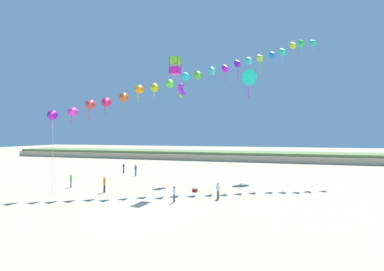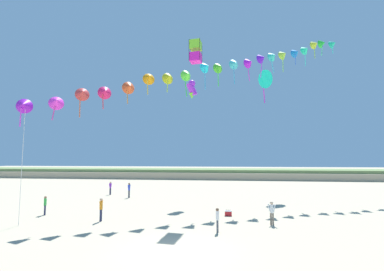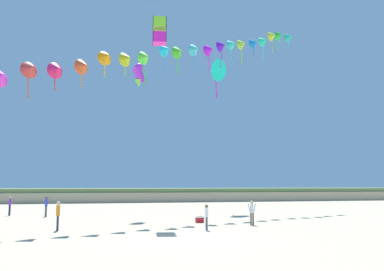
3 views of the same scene
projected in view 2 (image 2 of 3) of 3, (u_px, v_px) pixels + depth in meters
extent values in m
plane|color=tan|center=(176.00, 251.00, 13.10)|extent=(240.00, 240.00, 0.00)
cube|color=tan|center=(212.00, 175.00, 59.48)|extent=(120.00, 11.25, 1.47)
cube|color=#6B844C|center=(212.00, 171.00, 59.57)|extent=(120.00, 9.56, 0.84)
cylinder|color=#282D4C|center=(45.00, 210.00, 21.31)|extent=(0.11, 0.11, 0.79)
cylinder|color=#282D4C|center=(45.00, 210.00, 21.42)|extent=(0.11, 0.11, 0.79)
cylinder|color=green|center=(45.00, 202.00, 21.42)|extent=(0.21, 0.21, 0.56)
cylinder|color=green|center=(46.00, 202.00, 21.29)|extent=(0.19, 0.18, 0.53)
cylinder|color=green|center=(45.00, 201.00, 21.56)|extent=(0.19, 0.18, 0.53)
sphere|color=#9E7051|center=(45.00, 197.00, 21.46)|extent=(0.21, 0.21, 0.21)
cylinder|color=#474C56|center=(218.00, 226.00, 16.48)|extent=(0.11, 0.11, 0.77)
cylinder|color=#474C56|center=(217.00, 227.00, 16.35)|extent=(0.11, 0.11, 0.77)
cylinder|color=white|center=(217.00, 216.00, 16.47)|extent=(0.20, 0.20, 0.55)
cylinder|color=white|center=(218.00, 214.00, 16.65)|extent=(0.10, 0.19, 0.52)
cylinder|color=white|center=(217.00, 216.00, 16.31)|extent=(0.10, 0.19, 0.52)
sphere|color=brown|center=(217.00, 210.00, 16.51)|extent=(0.21, 0.21, 0.21)
cylinder|color=#282D4C|center=(110.00, 191.00, 32.88)|extent=(0.12, 0.12, 0.85)
cylinder|color=#282D4C|center=(111.00, 191.00, 33.03)|extent=(0.12, 0.12, 0.85)
cylinder|color=purple|center=(110.00, 186.00, 33.02)|extent=(0.22, 0.22, 0.60)
cylinder|color=purple|center=(110.00, 186.00, 32.83)|extent=(0.11, 0.21, 0.57)
cylinder|color=purple|center=(111.00, 185.00, 33.20)|extent=(0.11, 0.21, 0.57)
sphere|color=tan|center=(111.00, 182.00, 33.05)|extent=(0.23, 0.23, 0.23)
cylinder|color=#474C56|center=(129.00, 194.00, 30.38)|extent=(0.13, 0.13, 0.88)
cylinder|color=#474C56|center=(129.00, 194.00, 30.53)|extent=(0.13, 0.13, 0.88)
cylinder|color=blue|center=(129.00, 188.00, 30.52)|extent=(0.23, 0.23, 0.62)
cylinder|color=blue|center=(128.00, 187.00, 30.33)|extent=(0.12, 0.22, 0.59)
cylinder|color=blue|center=(130.00, 187.00, 30.71)|extent=(0.12, 0.22, 0.59)
sphere|color=brown|center=(129.00, 184.00, 30.55)|extent=(0.24, 0.24, 0.24)
cylinder|color=#282D4C|center=(101.00, 215.00, 19.33)|extent=(0.13, 0.13, 0.87)
cylinder|color=#282D4C|center=(100.00, 216.00, 19.18)|extent=(0.13, 0.13, 0.87)
cylinder|color=orange|center=(101.00, 205.00, 19.32)|extent=(0.23, 0.23, 0.62)
cylinder|color=orange|center=(102.00, 204.00, 19.52)|extent=(0.11, 0.22, 0.59)
cylinder|color=orange|center=(100.00, 205.00, 19.12)|extent=(0.11, 0.22, 0.59)
sphere|color=beige|center=(101.00, 199.00, 19.36)|extent=(0.24, 0.24, 0.24)
cylinder|color=#726656|center=(271.00, 219.00, 18.28)|extent=(0.12, 0.12, 0.83)
cylinder|color=#726656|center=(273.00, 219.00, 18.20)|extent=(0.12, 0.12, 0.83)
cylinder|color=white|center=(272.00, 209.00, 18.30)|extent=(0.22, 0.22, 0.59)
cylinder|color=white|center=(269.00, 208.00, 18.40)|extent=(0.21, 0.16, 0.56)
cylinder|color=white|center=(274.00, 208.00, 18.21)|extent=(0.21, 0.16, 0.56)
sphere|color=beige|center=(272.00, 203.00, 18.33)|extent=(0.23, 0.23, 0.23)
cone|color=purple|center=(24.00, 105.00, 18.57)|extent=(1.32, 1.20, 1.12)
cylinder|color=#D839E5|center=(21.00, 117.00, 18.42)|extent=(0.19, 0.18, 1.36)
cone|color=#EA33D4|center=(56.00, 102.00, 19.53)|extent=(1.42, 1.37, 1.21)
cylinder|color=#E539A7|center=(54.00, 112.00, 19.39)|extent=(0.21, 0.21, 1.24)
cone|color=#C63737|center=(82.00, 93.00, 20.48)|extent=(1.39, 1.31, 1.19)
cylinder|color=#E56239|center=(80.00, 106.00, 20.32)|extent=(0.19, 0.24, 1.77)
cone|color=#E61E61|center=(105.00, 92.00, 21.24)|extent=(1.32, 1.22, 1.12)
cylinder|color=#E53949|center=(103.00, 102.00, 21.10)|extent=(0.12, 0.12, 1.23)
cone|color=#DB4E23|center=(129.00, 87.00, 22.30)|extent=(1.31, 1.23, 1.11)
cylinder|color=orange|center=(127.00, 97.00, 22.15)|extent=(0.18, 0.14, 1.31)
cone|color=orange|center=(149.00, 78.00, 23.04)|extent=(1.36, 1.25, 1.19)
cylinder|color=yellow|center=(148.00, 87.00, 22.89)|extent=(0.14, 0.10, 1.35)
cone|color=#B6C019|center=(169.00, 77.00, 24.01)|extent=(1.34, 1.27, 1.15)
cylinder|color=#B2E539|center=(167.00, 86.00, 23.88)|extent=(0.12, 0.14, 1.21)
cone|color=#53E239|center=(187.00, 75.00, 25.19)|extent=(1.31, 1.21, 1.10)
cylinder|color=#39E547|center=(186.00, 87.00, 25.01)|extent=(0.31, 0.30, 2.01)
cone|color=#16D4E8|center=(206.00, 67.00, 25.97)|extent=(1.37, 1.35, 1.17)
cylinder|color=#39ABE5|center=(205.00, 79.00, 25.79)|extent=(0.12, 0.09, 2.16)
cone|color=green|center=(219.00, 67.00, 26.94)|extent=(1.31, 1.17, 1.11)
cylinder|color=#39E540|center=(218.00, 78.00, 26.78)|extent=(0.13, 0.09, 1.86)
cone|color=#3AC1CB|center=(235.00, 64.00, 27.72)|extent=(1.30, 1.12, 1.10)
cylinder|color=#39AFE5|center=(234.00, 75.00, 27.54)|extent=(0.13, 0.26, 2.11)
cone|color=#B319E4|center=(249.00, 63.00, 28.61)|extent=(1.32, 1.25, 1.12)
cylinder|color=#E539E5|center=(249.00, 73.00, 28.45)|extent=(0.25, 0.13, 1.90)
cone|color=#5F1ADA|center=(262.00, 58.00, 29.55)|extent=(1.34, 1.31, 1.15)
cylinder|color=#A039E5|center=(261.00, 69.00, 29.37)|extent=(0.26, 0.21, 2.12)
cone|color=#2DCDB9|center=(273.00, 56.00, 30.60)|extent=(1.37, 1.26, 1.17)
cylinder|color=#39D1E5|center=(272.00, 65.00, 30.43)|extent=(0.30, 0.27, 1.88)
cone|color=#A1D93B|center=(284.00, 54.00, 31.55)|extent=(1.38, 1.32, 1.18)
cylinder|color=#7FE539|center=(283.00, 64.00, 31.38)|extent=(0.09, 0.24, 2.00)
cone|color=#147CD9|center=(296.00, 53.00, 32.42)|extent=(1.35, 1.24, 1.15)
cylinder|color=blue|center=(295.00, 59.00, 32.28)|extent=(0.08, 0.20, 1.40)
cone|color=#1FE9A0|center=(306.00, 50.00, 33.03)|extent=(1.39, 1.30, 1.20)
cylinder|color=#39E5D0|center=(305.00, 58.00, 32.86)|extent=(0.13, 0.25, 1.93)
cone|color=#C1D82B|center=(315.00, 44.00, 33.93)|extent=(1.36, 1.26, 1.17)
cylinder|color=#A5E539|center=(315.00, 52.00, 33.77)|extent=(0.14, 0.28, 1.78)
cone|color=green|center=(322.00, 43.00, 34.91)|extent=(1.30, 1.24, 1.10)
cylinder|color=#39E57B|center=(322.00, 50.00, 34.76)|extent=(0.14, 0.25, 1.51)
cone|color=#1DCB9A|center=(333.00, 44.00, 35.61)|extent=(1.41, 1.37, 1.21)
cylinder|color=#39E5DE|center=(333.00, 49.00, 35.47)|extent=(0.09, 0.09, 1.25)
cylinder|color=silver|center=(22.00, 165.00, 18.31)|extent=(0.11, 0.10, 8.55)
cylinder|color=#B32EEA|center=(192.00, 89.00, 29.71)|extent=(1.53, 1.25, 1.65)
sphere|color=#B32EEA|center=(192.00, 84.00, 29.76)|extent=(0.81, 0.81, 0.81)
cone|color=#6AE52D|center=(192.00, 96.00, 29.64)|extent=(0.92, 0.92, 0.62)
sphere|color=black|center=(192.00, 82.00, 29.78)|extent=(0.17, 0.17, 0.17)
cone|color=#17EFC5|center=(264.00, 79.00, 34.81)|extent=(2.77, 2.43, 2.57)
cone|color=#E52DDA|center=(264.00, 79.00, 34.81)|extent=(1.55, 1.38, 1.42)
cylinder|color=#E52DDA|center=(264.00, 92.00, 34.65)|extent=(0.25, 0.18, 2.92)
cube|color=#EE1FBC|center=(196.00, 58.00, 24.14)|extent=(1.13, 1.13, 0.84)
cube|color=#82E52D|center=(196.00, 45.00, 24.24)|extent=(1.13, 1.13, 0.84)
cylinder|color=black|center=(189.00, 50.00, 23.82)|extent=(0.04, 0.04, 2.05)
cylinder|color=black|center=(200.00, 49.00, 23.58)|extent=(0.04, 0.04, 2.05)
cylinder|color=black|center=(202.00, 53.00, 24.56)|extent=(0.04, 0.04, 2.05)
cylinder|color=black|center=(192.00, 54.00, 24.80)|extent=(0.04, 0.04, 2.05)
cube|color=red|center=(228.00, 213.00, 21.11)|extent=(0.56, 0.40, 0.36)
cube|color=white|center=(228.00, 211.00, 21.13)|extent=(0.58, 0.41, 0.06)
cylinder|color=black|center=(228.00, 210.00, 21.13)|extent=(0.45, 0.03, 0.03)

